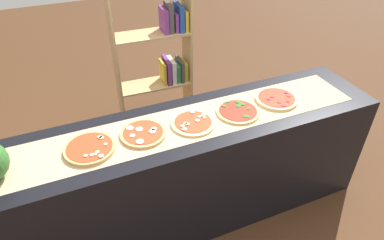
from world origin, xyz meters
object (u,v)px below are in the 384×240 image
(pizza_mozzarella_1, at_px, (143,133))
(bookshelf, at_px, (162,60))
(pizza_mushroom_0, at_px, (90,148))
(pizza_mushroom_2, at_px, (193,123))
(pizza_spinach_3, at_px, (238,111))
(pizza_pepperoni_4, at_px, (276,99))

(pizza_mozzarella_1, height_order, bookshelf, bookshelf)
(pizza_mushroom_0, xyz_separation_m, pizza_mozzarella_1, (0.33, 0.02, -0.00))
(pizza_mushroom_0, xyz_separation_m, pizza_mushroom_2, (0.67, -0.00, -0.00))
(pizza_mushroom_2, height_order, bookshelf, bookshelf)
(pizza_mushroom_0, distance_m, pizza_mozzarella_1, 0.33)
(pizza_spinach_3, height_order, pizza_pepperoni_4, pizza_pepperoni_4)
(pizza_pepperoni_4, xyz_separation_m, bookshelf, (-0.48, 1.18, -0.14))
(pizza_spinach_3, bearing_deg, pizza_mozzarella_1, 178.20)
(pizza_mushroom_0, distance_m, bookshelf, 1.49)
(pizza_spinach_3, xyz_separation_m, bookshelf, (-0.14, 1.21, -0.13))
(pizza_mozzarella_1, relative_size, bookshelf, 0.19)
(pizza_mushroom_2, xyz_separation_m, bookshelf, (0.19, 1.21, -0.13))
(pizza_mushroom_2, bearing_deg, pizza_mushroom_0, 179.94)
(pizza_mushroom_0, xyz_separation_m, pizza_spinach_3, (1.00, -0.00, -0.00))
(bookshelf, bearing_deg, pizza_mozzarella_1, -113.91)
(bookshelf, bearing_deg, pizza_pepperoni_4, -68.04)
(pizza_spinach_3, bearing_deg, pizza_pepperoni_4, 5.01)
(pizza_pepperoni_4, bearing_deg, pizza_spinach_3, -174.99)
(pizza_mushroom_2, relative_size, pizza_spinach_3, 0.99)
(pizza_spinach_3, relative_size, pizza_pepperoni_4, 0.97)
(pizza_spinach_3, xyz_separation_m, pizza_pepperoni_4, (0.33, 0.03, 0.00))
(pizza_mushroom_0, bearing_deg, pizza_mozzarella_1, 3.12)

